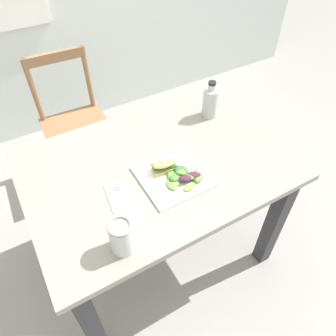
% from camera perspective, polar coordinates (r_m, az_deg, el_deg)
% --- Properties ---
extents(ground_plane, '(9.31, 9.31, 0.00)m').
position_cam_1_polar(ground_plane, '(1.92, 0.66, -18.46)').
color(ground_plane, gray).
extents(dining_table, '(1.13, 0.81, 0.74)m').
position_cam_1_polar(dining_table, '(1.50, -1.87, -2.90)').
color(dining_table, gray).
rests_on(dining_table, ground).
extents(chair_wooden_far, '(0.41, 0.41, 0.87)m').
position_cam_1_polar(chair_wooden_far, '(2.17, -16.18, 7.59)').
color(chair_wooden_far, '#8E6642').
rests_on(chair_wooden_far, ground).
extents(plate_lunch, '(0.27, 0.27, 0.01)m').
position_cam_1_polar(plate_lunch, '(1.34, 0.86, -1.51)').
color(plate_lunch, white).
rests_on(plate_lunch, dining_table).
extents(sandwich_half_front, '(0.11, 0.07, 0.06)m').
position_cam_1_polar(sandwich_half_front, '(1.33, -0.64, 0.33)').
color(sandwich_half_front, tan).
rests_on(sandwich_half_front, plate_lunch).
extents(salad_mixed_greens, '(0.17, 0.16, 0.04)m').
position_cam_1_polar(salad_mixed_greens, '(1.32, 2.93, -1.44)').
color(salad_mixed_greens, '#518438').
rests_on(salad_mixed_greens, plate_lunch).
extents(napkin_folded, '(0.12, 0.25, 0.00)m').
position_cam_1_polar(napkin_folded, '(1.26, -8.00, -6.38)').
color(napkin_folded, silver).
rests_on(napkin_folded, dining_table).
extents(fork_on_napkin, '(0.04, 0.19, 0.00)m').
position_cam_1_polar(fork_on_napkin, '(1.27, -8.24, -5.70)').
color(fork_on_napkin, silver).
rests_on(fork_on_napkin, napkin_folded).
extents(bottle_cold_brew, '(0.08, 0.08, 0.19)m').
position_cam_1_polar(bottle_cold_brew, '(1.64, 7.46, 11.23)').
color(bottle_cold_brew, '#472819').
rests_on(bottle_cold_brew, dining_table).
extents(mason_jar_iced_tea, '(0.09, 0.09, 0.14)m').
position_cam_1_polar(mason_jar_iced_tea, '(1.10, -8.22, -12.11)').
color(mason_jar_iced_tea, gold).
rests_on(mason_jar_iced_tea, dining_table).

